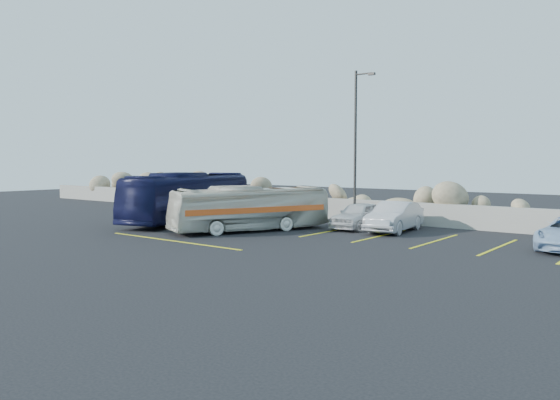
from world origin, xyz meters
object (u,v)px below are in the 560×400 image
Objects in this scene: car_a at (359,215)px; car_b at (394,217)px; vintage_bus at (250,208)px; tour_coach at (189,197)px; lamppost at (356,144)px.

car_b reaches higher than car_a.
vintage_bus is 1.82× the size of car_b.
vintage_bus is 2.01× the size of car_a.
vintage_bus is at bearing -133.21° from car_a.
vintage_bus is at bearing -149.11° from car_b.
car_b is at bearing 1.30° from tour_coach.
car_b is (11.04, 3.12, -0.67)m from tour_coach.
car_b is (1.95, 0.03, 0.05)m from car_a.
lamppost is at bearing 9.37° from tour_coach.
tour_coach reaches higher than vintage_bus.
tour_coach is 11.49m from car_b.
car_a is (9.09, 3.09, -0.71)m from tour_coach.
tour_coach reaches higher than car_a.
vintage_bus is 6.96m from car_b.
car_b is at bearing -0.64° from car_a.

